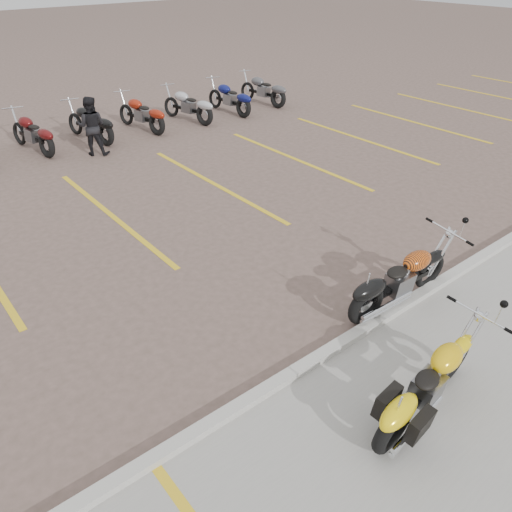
% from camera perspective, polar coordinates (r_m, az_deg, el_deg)
% --- Properties ---
extents(ground, '(100.00, 100.00, 0.00)m').
position_cam_1_polar(ground, '(8.19, -4.38, -5.26)').
color(ground, '#725951').
rests_on(ground, ground).
extents(concrete_apron, '(60.00, 5.00, 0.01)m').
position_cam_1_polar(concrete_apron, '(6.17, 23.18, -24.79)').
color(concrete_apron, '#9E9B93').
rests_on(concrete_apron, ground).
extents(curb, '(60.00, 0.18, 0.12)m').
position_cam_1_polar(curb, '(6.97, 5.34, -12.57)').
color(curb, '#ADAAA3').
rests_on(curb, ground).
extents(parking_stripes, '(38.00, 5.50, 0.01)m').
position_cam_1_polar(parking_stripes, '(11.26, -16.21, 4.51)').
color(parking_stripes, gold).
rests_on(parking_stripes, ground).
extents(yellow_cruiser, '(2.16, 0.42, 0.89)m').
position_cam_1_polar(yellow_cruiser, '(6.48, 18.46, -13.98)').
color(yellow_cruiser, black).
rests_on(yellow_cruiser, ground).
extents(flame_cruiser, '(2.21, 0.34, 0.91)m').
position_cam_1_polar(flame_cruiser, '(8.15, 15.71, -2.84)').
color(flame_cruiser, black).
rests_on(flame_cruiser, ground).
extents(person_b, '(0.98, 0.95, 1.59)m').
position_cam_1_polar(person_b, '(14.73, -18.27, 13.92)').
color(person_b, black).
rests_on(person_b, ground).
extents(bg_bike_row, '(17.39, 2.07, 1.10)m').
position_cam_1_polar(bg_bike_row, '(15.52, -24.26, 12.64)').
color(bg_bike_row, black).
rests_on(bg_bike_row, ground).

